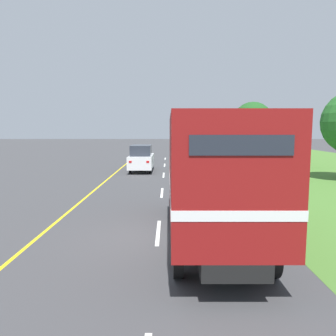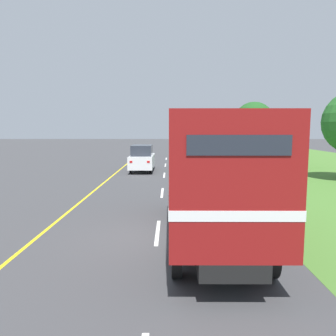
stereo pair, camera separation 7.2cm
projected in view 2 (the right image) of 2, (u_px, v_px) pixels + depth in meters
The scene contains 13 objects.
ground_plane at pixel (157, 237), 10.14m from camera, with size 200.00×200.00×0.00m, color #3D3D3F.
edge_line_yellow at pixel (117, 172), 25.44m from camera, with size 0.12×60.41×0.01m, color yellow.
centre_dash_near at pixel (158, 232), 10.62m from camera, with size 0.12×2.60×0.01m, color white.
centre_dash_mid_a at pixel (162, 193), 17.17m from camera, with size 0.12×2.60×0.01m, color white.
centre_dash_mid_b at pixel (164, 175), 23.73m from camera, with size 0.12×2.60×0.01m, color white.
centre_dash_far at pixel (165, 165), 30.28m from camera, with size 0.12×2.60×0.01m, color white.
centre_dash_farthest at pixel (166, 159), 36.83m from camera, with size 0.12×2.60×0.01m, color white.
horse_trailer_truck at pixel (211, 173), 9.58m from camera, with size 2.46×8.28×3.68m.
lead_car_white at pixel (142, 158), 25.80m from camera, with size 1.80×4.54×2.08m.
highway_sign at pixel (283, 157), 16.50m from camera, with size 2.00×0.09×2.97m.
roadside_tree_mid at pixel (284, 130), 28.15m from camera, with size 3.48×3.48×5.02m.
roadside_tree_far at pixel (254, 122), 37.29m from camera, with size 4.62×4.62×6.40m.
delineator_post at pixel (281, 213), 10.98m from camera, with size 0.08×0.08×0.95m.
Camera 2 is at (0.39, -9.81, 3.32)m, focal length 35.00 mm.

